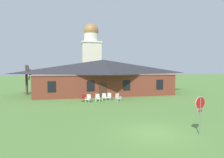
{
  "coord_description": "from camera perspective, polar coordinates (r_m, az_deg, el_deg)",
  "views": [
    {
      "loc": [
        -5.39,
        -11.75,
        4.39
      ],
      "look_at": [
        -0.89,
        9.22,
        3.09
      ],
      "focal_mm": 30.88,
      "sensor_mm": 36.0,
      "label": 1
    }
  ],
  "objects": [
    {
      "name": "lawn_chair_near_door",
      "position": [
        24.69,
        -7.02,
        -5.63
      ],
      "size": [
        0.81,
        0.85,
        0.96
      ],
      "color": "silver",
      "rests_on": "ground"
    },
    {
      "name": "lawn_chair_left_end",
      "position": [
        25.08,
        -4.3,
        -5.47
      ],
      "size": [
        0.68,
        0.71,
        0.96
      ],
      "color": "silver",
      "rests_on": "ground"
    },
    {
      "name": "ground_plane",
      "position": [
        13.66,
        12.29,
        -15.37
      ],
      "size": [
        200.0,
        200.0,
        0.0
      ],
      "primitive_type": "plane",
      "color": "#517A38"
    },
    {
      "name": "bare_tree_beside_building",
      "position": [
        33.62,
        -23.82,
        0.12
      ],
      "size": [
        1.15,
        1.68,
        4.78
      ],
      "color": "brown",
      "rests_on": "ground"
    },
    {
      "name": "lawn_chair_right_end",
      "position": [
        25.95,
        -0.88,
        -5.16
      ],
      "size": [
        0.8,
        0.84,
        0.96
      ],
      "color": "white",
      "rests_on": "ground"
    },
    {
      "name": "stop_sign",
      "position": [
        13.79,
        24.64,
        -7.77
      ],
      "size": [
        0.79,
        0.22,
        2.51
      ],
      "color": "slate",
      "rests_on": "ground"
    },
    {
      "name": "lawn_chair_by_porch",
      "position": [
        25.22,
        -8.38,
        -5.45
      ],
      "size": [
        0.67,
        0.7,
        0.96
      ],
      "color": "maroon",
      "rests_on": "ground"
    },
    {
      "name": "lawn_chair_middle",
      "position": [
        25.73,
        -2.37,
        -5.24
      ],
      "size": [
        0.68,
        0.71,
        0.96
      ],
      "color": "silver",
      "rests_on": "ground"
    },
    {
      "name": "lawn_chair_far_side",
      "position": [
        25.33,
        1.77,
        -5.38
      ],
      "size": [
        0.75,
        0.81,
        0.96
      ],
      "color": "silver",
      "rests_on": "ground"
    },
    {
      "name": "brick_building",
      "position": [
        32.72,
        -2.62,
        0.85
      ],
      "size": [
        22.04,
        10.4,
        5.69
      ],
      "color": "brown",
      "rests_on": "ground"
    },
    {
      "name": "dome_tower",
      "position": [
        51.84,
        -6.14,
        6.96
      ],
      "size": [
        5.18,
        5.18,
        16.77
      ],
      "color": "beige",
      "rests_on": "ground"
    }
  ]
}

